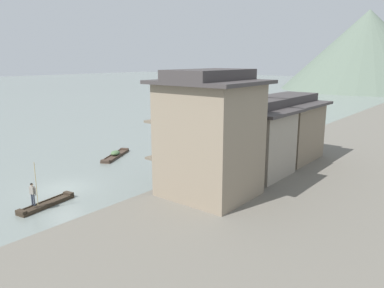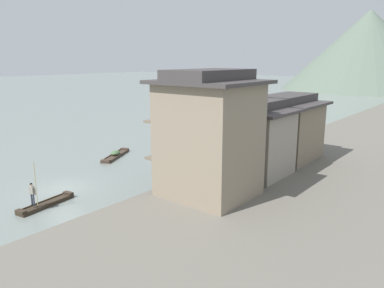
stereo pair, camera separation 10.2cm
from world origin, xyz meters
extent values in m
plane|color=gray|center=(0.00, 0.00, 0.00)|extent=(400.00, 400.00, 0.00)
cube|color=#6B665B|center=(15.92, 30.00, 0.32)|extent=(18.00, 110.00, 0.63)
cube|color=#33281E|center=(2.25, -2.84, 0.10)|extent=(1.52, 4.35, 0.20)
cube|color=#33281E|center=(1.94, -0.88, 0.29)|extent=(0.83, 0.48, 0.18)
cube|color=#33281E|center=(2.56, -4.79, 0.29)|extent=(0.83, 0.48, 0.18)
cube|color=#33281E|center=(1.86, -2.90, 0.24)|extent=(0.67, 3.73, 0.08)
cube|color=#33281E|center=(2.64, -2.77, 0.24)|extent=(0.67, 3.73, 0.08)
cube|color=black|center=(2.31, -3.82, 0.41)|extent=(0.16, 0.24, 0.05)
cylinder|color=#333847|center=(2.33, -3.86, 0.82)|extent=(0.11, 0.11, 0.78)
cube|color=black|center=(2.49, -3.77, 0.41)|extent=(0.16, 0.24, 0.05)
cylinder|color=#333847|center=(2.50, -3.81, 0.82)|extent=(0.11, 0.11, 0.78)
cube|color=gray|center=(2.41, -3.84, 1.47)|extent=(0.36, 0.28, 0.52)
cylinder|color=gray|center=(2.19, -3.84, 1.40)|extent=(0.08, 0.08, 0.56)
cylinder|color=gray|center=(2.60, -3.72, 1.40)|extent=(0.08, 0.08, 0.56)
sphere|color=#DBB28E|center=(2.41, -3.84, 1.87)|extent=(0.20, 0.20, 0.20)
sphere|color=black|center=(2.41, -3.85, 1.89)|extent=(0.18, 0.18, 0.18)
cylinder|color=tan|center=(2.67, -3.66, 1.92)|extent=(0.04, 0.04, 3.00)
cube|color=brown|center=(-0.52, 32.14, 0.14)|extent=(5.14, 4.15, 0.29)
cube|color=brown|center=(1.64, 30.56, 0.42)|extent=(0.82, 0.94, 0.26)
cube|color=brown|center=(-2.67, 33.73, 0.42)|extent=(0.82, 0.94, 0.26)
cube|color=brown|center=(-0.24, 32.51, 0.33)|extent=(4.19, 3.12, 0.08)
cube|color=brown|center=(-0.79, 31.78, 0.33)|extent=(4.19, 3.12, 0.08)
cube|color=#423328|center=(-5.34, 44.15, 0.11)|extent=(5.30, 1.17, 0.22)
cube|color=#423328|center=(-2.86, 44.09, 0.32)|extent=(0.38, 0.94, 0.20)
cube|color=#423328|center=(-7.83, 44.21, 0.32)|extent=(0.38, 0.94, 0.20)
cube|color=#423328|center=(-5.33, 44.63, 0.26)|extent=(4.77, 0.20, 0.08)
cube|color=#423328|center=(-5.35, 43.67, 0.26)|extent=(4.77, 0.20, 0.08)
ellipsoid|color=brown|center=(-5.34, 44.15, 0.48)|extent=(1.33, 0.97, 0.51)
cube|color=brown|center=(-2.11, 15.64, 0.14)|extent=(3.37, 2.99, 0.28)
cube|color=brown|center=(-3.33, 16.61, 0.40)|extent=(0.90, 1.00, 0.25)
cube|color=brown|center=(-0.88, 14.67, 0.40)|extent=(0.90, 1.00, 0.25)
cube|color=brown|center=(-2.42, 15.24, 0.32)|extent=(2.35, 1.88, 0.08)
cube|color=brown|center=(-1.79, 16.04, 0.32)|extent=(2.35, 1.88, 0.08)
cube|color=brown|center=(5.18, 11.53, 0.13)|extent=(1.61, 3.95, 0.26)
cube|color=brown|center=(4.94, 13.28, 0.38)|extent=(1.03, 0.49, 0.24)
cube|color=brown|center=(5.42, 9.77, 0.38)|extent=(1.03, 0.49, 0.24)
cube|color=brown|center=(4.67, 11.46, 0.30)|extent=(0.53, 3.32, 0.08)
cube|color=brown|center=(5.68, 11.60, 0.30)|extent=(0.53, 3.32, 0.08)
cube|color=#423328|center=(-4.50, 8.92, 0.09)|extent=(3.35, 5.21, 0.18)
cube|color=#423328|center=(-5.67, 11.16, 0.26)|extent=(0.95, 0.73, 0.16)
cube|color=#423328|center=(-3.33, 6.68, 0.26)|extent=(0.95, 0.73, 0.16)
cube|color=#423328|center=(-4.90, 8.71, 0.22)|extent=(2.32, 4.35, 0.08)
cube|color=#423328|center=(-4.10, 9.13, 0.22)|extent=(2.32, 4.35, 0.08)
ellipsoid|color=#4C6B42|center=(-4.50, 8.92, 0.42)|extent=(1.36, 1.51, 0.49)
cube|color=gray|center=(10.69, 4.83, 4.53)|extent=(5.92, 5.33, 7.80)
cube|color=#6E6151|center=(7.38, 4.83, 3.23)|extent=(0.70, 5.33, 0.16)
cube|color=#6E6151|center=(7.38, 4.83, 5.83)|extent=(0.70, 5.33, 0.16)
cube|color=#3D3838|center=(10.69, 4.83, 8.55)|extent=(6.82, 6.23, 0.24)
cube|color=#3D3838|center=(10.69, 4.83, 9.02)|extent=(3.55, 6.23, 0.70)
cube|color=gray|center=(10.49, 11.24, 3.23)|extent=(5.53, 5.03, 5.20)
cube|color=gray|center=(7.38, 11.24, 3.23)|extent=(0.70, 5.03, 0.16)
cube|color=#3D3838|center=(10.49, 11.24, 5.95)|extent=(6.43, 5.93, 0.24)
cube|color=#3D3838|center=(10.49, 11.24, 6.42)|extent=(3.32, 5.93, 0.70)
cube|color=#7F705B|center=(10.43, 17.49, 3.23)|extent=(5.41, 6.18, 5.20)
cube|color=brown|center=(7.38, 17.49, 3.23)|extent=(0.70, 6.18, 0.16)
cube|color=#3D3838|center=(10.43, 17.49, 5.95)|extent=(6.31, 7.08, 0.24)
cube|color=#3D3838|center=(10.43, 17.49, 6.42)|extent=(3.24, 7.08, 0.70)
cylinder|color=#473828|center=(7.27, 3.39, 1.01)|extent=(0.20, 0.20, 0.75)
cylinder|color=#473828|center=(7.27, 14.00, 1.02)|extent=(0.20, 0.20, 0.78)
cylinder|color=#473828|center=(7.27, 22.80, 1.12)|extent=(0.20, 0.20, 0.97)
cone|color=#5B6B5B|center=(-9.53, 119.88, 12.92)|extent=(53.79, 53.79, 25.83)
camera|label=1|loc=(25.54, -15.41, 10.04)|focal=34.84mm
camera|label=2|loc=(25.62, -15.35, 10.04)|focal=34.84mm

